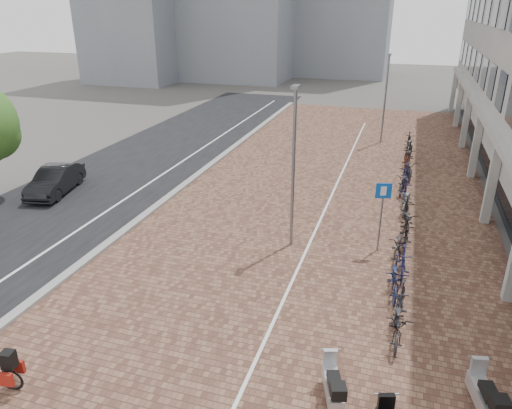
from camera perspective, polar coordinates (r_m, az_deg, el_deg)
The scene contains 13 objects.
ground at distance 14.21m, azimuth -7.54°, elevation -13.89°, with size 140.00×140.00×0.00m, color #474442.
plaza_brick at distance 23.97m, azimuth 8.92°, elevation 1.88°, with size 14.50×42.00×0.04m, color brown.
street_asphalt at distance 27.65m, azimuth -14.22°, elevation 4.28°, with size 8.00×50.00×0.03m, color black.
curb at distance 25.85m, azimuth -6.80°, elevation 3.71°, with size 0.35×42.00×0.14m, color gray.
lane_line at distance 26.68m, azimuth -10.53°, elevation 3.97°, with size 0.12×44.00×0.00m, color white.
parking_line at distance 23.94m, azimuth 9.40°, elevation 1.89°, with size 0.10×30.00×0.00m, color white.
car_dark at distance 24.93m, azimuth -22.92°, elevation 2.69°, with size 1.37×3.92×1.29m, color black.
scooter_front at distance 12.26m, azimuth 25.73°, elevation -19.88°, with size 0.52×1.65×1.14m, color #B9B9BF, non-canonical shape.
scooter_back at distance 11.63m, azimuth 9.18°, elevation -20.41°, with size 0.48×1.54×1.06m, color #BABABF, non-canonical shape.
parking_sign at distance 17.56m, azimuth 14.86°, elevation -0.13°, with size 0.55×0.20×2.69m.
lamp_near at distance 17.08m, azimuth 4.47°, elevation 3.98°, with size 0.12×0.12×5.92m, color slate.
lamp_far at distance 32.37m, azimuth 15.18°, elevation 11.98°, with size 0.12×0.12×5.63m, color gray.
bike_row at distance 22.33m, azimuth 17.49°, elevation 0.89°, with size 1.10×21.43×1.05m.
Camera 1 is at (5.13, -10.22, 8.43)m, focal length 33.40 mm.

